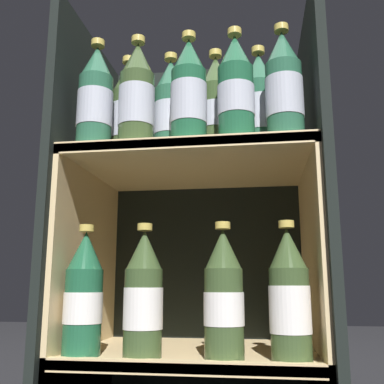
{
  "coord_description": "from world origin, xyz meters",
  "views": [
    {
      "loc": [
        0.15,
        -0.83,
        0.31
      ],
      "look_at": [
        0.0,
        0.14,
        0.52
      ],
      "focal_mm": 42.0,
      "sensor_mm": 36.0,
      "label": 1
    }
  ],
  "objects_px": {
    "bottle_upper_front_3": "(236,92)",
    "bottle_lower_front_0": "(83,296)",
    "bottle_lower_front_2": "(224,297)",
    "bottle_lower_front_3": "(289,298)",
    "bottle_upper_back_1": "(170,112)",
    "bottle_upper_back_2": "(216,108)",
    "bottle_upper_back_3": "(260,107)",
    "bottle_upper_front_2": "(189,95)",
    "bottle_upper_back_0": "(127,114)",
    "bottle_upper_front_0": "(95,101)",
    "bottle_upper_front_4": "(284,89)",
    "bottle_lower_front_1": "(143,297)",
    "bottle_upper_front_1": "(137,99)"
  },
  "relations": [
    {
      "from": "bottle_upper_front_3",
      "to": "bottle_upper_back_3",
      "type": "relative_size",
      "value": 1.0
    },
    {
      "from": "bottle_lower_front_1",
      "to": "bottle_lower_front_2",
      "type": "distance_m",
      "value": 0.16
    },
    {
      "from": "bottle_lower_front_0",
      "to": "bottle_upper_back_1",
      "type": "bearing_deg",
      "value": 28.67
    },
    {
      "from": "bottle_upper_front_3",
      "to": "bottle_upper_front_1",
      "type": "bearing_deg",
      "value": 180.0
    },
    {
      "from": "bottle_upper_front_4",
      "to": "bottle_upper_front_3",
      "type": "bearing_deg",
      "value": 180.0
    },
    {
      "from": "bottle_upper_front_1",
      "to": "bottle_upper_back_2",
      "type": "relative_size",
      "value": 1.0
    },
    {
      "from": "bottle_upper_front_1",
      "to": "bottle_upper_back_3",
      "type": "distance_m",
      "value": 0.28
    },
    {
      "from": "bottle_upper_front_0",
      "to": "bottle_upper_back_2",
      "type": "height_order",
      "value": "same"
    },
    {
      "from": "bottle_upper_front_0",
      "to": "bottle_lower_front_3",
      "type": "relative_size",
      "value": 1.0
    },
    {
      "from": "bottle_upper_front_2",
      "to": "bottle_lower_front_1",
      "type": "bearing_deg",
      "value": 180.0
    },
    {
      "from": "bottle_upper_front_1",
      "to": "bottle_upper_back_3",
      "type": "height_order",
      "value": "same"
    },
    {
      "from": "bottle_lower_front_2",
      "to": "bottle_lower_front_3",
      "type": "distance_m",
      "value": 0.12
    },
    {
      "from": "bottle_upper_back_2",
      "to": "bottle_upper_back_3",
      "type": "distance_m",
      "value": 0.1
    },
    {
      "from": "bottle_upper_front_2",
      "to": "bottle_lower_front_1",
      "type": "distance_m",
      "value": 0.43
    },
    {
      "from": "bottle_lower_front_0",
      "to": "bottle_lower_front_1",
      "type": "xyz_separation_m",
      "value": [
        0.12,
        0.0,
        -0.0
      ]
    },
    {
      "from": "bottle_upper_back_1",
      "to": "bottle_lower_front_0",
      "type": "height_order",
      "value": "bottle_upper_back_1"
    },
    {
      "from": "bottle_upper_front_0",
      "to": "bottle_lower_front_0",
      "type": "xyz_separation_m",
      "value": [
        -0.01,
        0.0,
        -0.42
      ]
    },
    {
      "from": "bottle_upper_back_1",
      "to": "bottle_upper_front_3",
      "type": "bearing_deg",
      "value": -28.53
    },
    {
      "from": "bottle_upper_front_3",
      "to": "bottle_upper_front_2",
      "type": "bearing_deg",
      "value": 180.0
    },
    {
      "from": "bottle_upper_back_1",
      "to": "bottle_lower_front_2",
      "type": "bearing_deg",
      "value": -34.23
    },
    {
      "from": "bottle_lower_front_3",
      "to": "bottle_upper_back_1",
      "type": "bearing_deg",
      "value": 161.07
    },
    {
      "from": "bottle_upper_front_4",
      "to": "bottle_upper_front_1",
      "type": "bearing_deg",
      "value": 180.0
    },
    {
      "from": "bottle_upper_front_2",
      "to": "bottle_lower_front_3",
      "type": "xyz_separation_m",
      "value": [
        0.19,
        0.0,
        -0.42
      ]
    },
    {
      "from": "bottle_upper_front_0",
      "to": "bottle_lower_front_0",
      "type": "relative_size",
      "value": 1.0
    },
    {
      "from": "bottle_upper_back_1",
      "to": "bottle_lower_front_0",
      "type": "bearing_deg",
      "value": -151.33
    },
    {
      "from": "bottle_upper_front_2",
      "to": "bottle_upper_front_3",
      "type": "xyz_separation_m",
      "value": [
        0.1,
        0.0,
        0.0
      ]
    },
    {
      "from": "bottle_upper_back_0",
      "to": "bottle_lower_front_2",
      "type": "relative_size",
      "value": 1.0
    },
    {
      "from": "bottle_upper_front_0",
      "to": "bottle_upper_front_2",
      "type": "bearing_deg",
      "value": 0.0
    },
    {
      "from": "bottle_lower_front_1",
      "to": "bottle_lower_front_3",
      "type": "height_order",
      "value": "same"
    },
    {
      "from": "bottle_upper_back_1",
      "to": "bottle_lower_front_3",
      "type": "bearing_deg",
      "value": -18.93
    },
    {
      "from": "bottle_lower_front_2",
      "to": "bottle_lower_front_1",
      "type": "bearing_deg",
      "value": 180.0
    },
    {
      "from": "bottle_upper_front_3",
      "to": "bottle_lower_front_0",
      "type": "bearing_deg",
      "value": 180.0
    },
    {
      "from": "bottle_upper_front_4",
      "to": "bottle_lower_front_3",
      "type": "relative_size",
      "value": 1.0
    },
    {
      "from": "bottle_upper_back_2",
      "to": "bottle_lower_front_2",
      "type": "xyz_separation_m",
      "value": [
        0.02,
        -0.09,
        -0.42
      ]
    },
    {
      "from": "bottle_upper_front_4",
      "to": "bottle_upper_back_3",
      "type": "xyz_separation_m",
      "value": [
        -0.05,
        0.09,
        0.0
      ]
    },
    {
      "from": "bottle_upper_front_2",
      "to": "bottle_upper_back_0",
      "type": "bearing_deg",
      "value": 152.08
    },
    {
      "from": "bottle_upper_back_1",
      "to": "bottle_lower_front_3",
      "type": "distance_m",
      "value": 0.5
    },
    {
      "from": "bottle_upper_front_0",
      "to": "bottle_upper_front_1",
      "type": "bearing_deg",
      "value": 0.0
    },
    {
      "from": "bottle_upper_front_4",
      "to": "bottle_lower_front_3",
      "type": "xyz_separation_m",
      "value": [
        -0.01,
        0.0,
        -0.42
      ]
    },
    {
      "from": "bottle_upper_front_3",
      "to": "bottle_upper_back_3",
      "type": "distance_m",
      "value": 0.1
    },
    {
      "from": "bottle_upper_front_4",
      "to": "bottle_lower_front_3",
      "type": "distance_m",
      "value": 0.42
    },
    {
      "from": "bottle_upper_front_3",
      "to": "bottle_upper_back_0",
      "type": "bearing_deg",
      "value": 161.89
    },
    {
      "from": "bottle_upper_front_3",
      "to": "bottle_upper_back_0",
      "type": "relative_size",
      "value": 1.0
    },
    {
      "from": "bottle_upper_front_0",
      "to": "bottle_upper_back_0",
      "type": "relative_size",
      "value": 1.0
    },
    {
      "from": "bottle_upper_front_3",
      "to": "bottle_upper_front_0",
      "type": "bearing_deg",
      "value": -180.0
    },
    {
      "from": "bottle_upper_back_1",
      "to": "bottle_lower_front_3",
      "type": "xyz_separation_m",
      "value": [
        0.25,
        -0.09,
        -0.42
      ]
    },
    {
      "from": "bottle_lower_front_1",
      "to": "bottle_lower_front_2",
      "type": "xyz_separation_m",
      "value": [
        0.16,
        -0.0,
        0.0
      ]
    },
    {
      "from": "bottle_upper_front_2",
      "to": "bottle_upper_back_1",
      "type": "bearing_deg",
      "value": 123.77
    },
    {
      "from": "bottle_lower_front_3",
      "to": "bottle_upper_front_3",
      "type": "bearing_deg",
      "value": 180.0
    },
    {
      "from": "bottle_upper_back_1",
      "to": "bottle_upper_back_3",
      "type": "relative_size",
      "value": 1.0
    }
  ]
}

